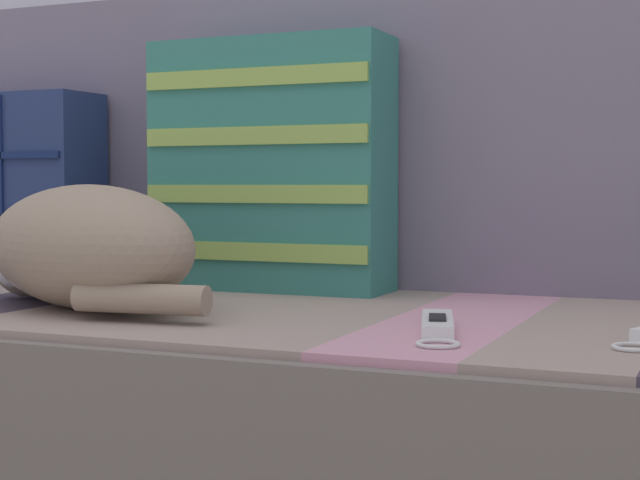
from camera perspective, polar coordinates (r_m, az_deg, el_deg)
The scene contains 5 objects.
couch at distance 1.53m, azimuth -7.02°, elevation -11.02°, with size 1.77×0.79×0.40m.
sofa_backrest at distance 1.77m, azimuth -1.83°, elevation 5.96°, with size 1.74×0.14×0.52m.
throw_pillow_striped at distance 1.62m, azimuth -2.86°, elevation 4.35°, with size 0.40×0.14×0.41m.
sleeping_cat at distance 1.42m, azimuth -13.71°, elevation -0.51°, with size 0.46×0.35×0.17m.
game_remote_near at distance 1.16m, azimuth 6.85°, elevation -5.00°, with size 0.10×0.21×0.02m.
Camera 1 is at (0.75, -1.13, 0.57)m, focal length 55.00 mm.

